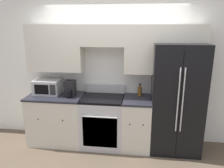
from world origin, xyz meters
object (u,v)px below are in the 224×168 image
object	(u,v)px
refrigerator	(176,98)
microwave	(48,87)
bottle	(140,91)
oven_range	(103,121)

from	to	relation	value
refrigerator	microwave	distance (m)	2.31
microwave	bottle	bearing A→B (deg)	2.83
oven_range	microwave	distance (m)	1.19
microwave	bottle	distance (m)	1.69
oven_range	microwave	world-z (taller)	microwave
oven_range	microwave	size ratio (longest dim) A/B	2.30
oven_range	refrigerator	bearing A→B (deg)	3.51
bottle	microwave	bearing A→B (deg)	-177.17
refrigerator	bottle	xyz separation A→B (m)	(-0.62, 0.09, 0.07)
microwave	bottle	xyz separation A→B (m)	(1.69, 0.08, -0.04)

